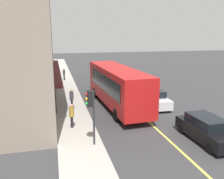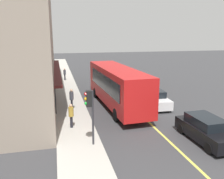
{
  "view_description": "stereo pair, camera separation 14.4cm",
  "coord_description": "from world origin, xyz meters",
  "px_view_note": "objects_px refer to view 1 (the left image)",
  "views": [
    {
      "loc": [
        -20.79,
        6.63,
        6.41
      ],
      "look_at": [
        -0.97,
        1.78,
        1.6
      ],
      "focal_mm": 38.31,
      "sensor_mm": 36.0,
      "label": 1
    },
    {
      "loc": [
        -20.82,
        6.49,
        6.41
      ],
      "look_at": [
        -0.97,
        1.78,
        1.6
      ],
      "focal_mm": 38.31,
      "sensor_mm": 36.0,
      "label": 2
    }
  ],
  "objects_px": {
    "pedestrian_by_curb": "(72,114)",
    "pedestrian_waiting": "(72,97)",
    "bus": "(117,85)",
    "traffic_light": "(91,105)",
    "car_yellow": "(120,75)",
    "car_black": "(207,129)",
    "pedestrian_mid_block": "(64,73)",
    "car_white": "(154,98)"
  },
  "relations": [
    {
      "from": "car_yellow",
      "to": "pedestrian_mid_block",
      "type": "bearing_deg",
      "value": 83.22
    },
    {
      "from": "car_white",
      "to": "pedestrian_by_curb",
      "type": "height_order",
      "value": "pedestrian_by_curb"
    },
    {
      "from": "car_white",
      "to": "car_yellow",
      "type": "height_order",
      "value": "same"
    },
    {
      "from": "car_white",
      "to": "pedestrian_by_curb",
      "type": "xyz_separation_m",
      "value": [
        -3.69,
        7.54,
        0.41
      ]
    },
    {
      "from": "car_yellow",
      "to": "car_black",
      "type": "bearing_deg",
      "value": 179.7
    },
    {
      "from": "bus",
      "to": "car_black",
      "type": "distance_m",
      "value": 8.9
    },
    {
      "from": "traffic_light",
      "to": "pedestrian_waiting",
      "type": "height_order",
      "value": "traffic_light"
    },
    {
      "from": "traffic_light",
      "to": "car_black",
      "type": "height_order",
      "value": "traffic_light"
    },
    {
      "from": "car_white",
      "to": "car_black",
      "type": "bearing_deg",
      "value": -177.9
    },
    {
      "from": "pedestrian_waiting",
      "to": "pedestrian_mid_block",
      "type": "relative_size",
      "value": 1.09
    },
    {
      "from": "traffic_light",
      "to": "pedestrian_by_curb",
      "type": "xyz_separation_m",
      "value": [
        2.85,
        0.89,
        -1.39
      ]
    },
    {
      "from": "bus",
      "to": "pedestrian_waiting",
      "type": "xyz_separation_m",
      "value": [
        -0.35,
        3.98,
        -0.78
      ]
    },
    {
      "from": "traffic_light",
      "to": "car_yellow",
      "type": "relative_size",
      "value": 0.73
    },
    {
      "from": "car_yellow",
      "to": "pedestrian_waiting",
      "type": "xyz_separation_m",
      "value": [
        -12.37,
        7.6,
        0.46
      ]
    },
    {
      "from": "traffic_light",
      "to": "pedestrian_by_curb",
      "type": "height_order",
      "value": "traffic_light"
    },
    {
      "from": "pedestrian_waiting",
      "to": "traffic_light",
      "type": "bearing_deg",
      "value": -175.21
    },
    {
      "from": "pedestrian_by_curb",
      "to": "pedestrian_waiting",
      "type": "height_order",
      "value": "pedestrian_waiting"
    },
    {
      "from": "pedestrian_mid_block",
      "to": "car_white",
      "type": "bearing_deg",
      "value": -152.03
    },
    {
      "from": "traffic_light",
      "to": "car_yellow",
      "type": "height_order",
      "value": "traffic_light"
    },
    {
      "from": "bus",
      "to": "pedestrian_by_curb",
      "type": "xyz_separation_m",
      "value": [
        -4.39,
        4.3,
        -0.84
      ]
    },
    {
      "from": "bus",
      "to": "pedestrian_mid_block",
      "type": "relative_size",
      "value": 6.98
    },
    {
      "from": "traffic_light",
      "to": "pedestrian_mid_block",
      "type": "height_order",
      "value": "traffic_light"
    },
    {
      "from": "pedestrian_by_curb",
      "to": "pedestrian_waiting",
      "type": "xyz_separation_m",
      "value": [
        4.05,
        -0.31,
        0.05
      ]
    },
    {
      "from": "pedestrian_mid_block",
      "to": "pedestrian_waiting",
      "type": "bearing_deg",
      "value": -179.95
    },
    {
      "from": "car_black",
      "to": "pedestrian_mid_block",
      "type": "xyz_separation_m",
      "value": [
        21.02,
        7.51,
        0.37
      ]
    },
    {
      "from": "bus",
      "to": "pedestrian_by_curb",
      "type": "height_order",
      "value": "bus"
    },
    {
      "from": "car_white",
      "to": "pedestrian_waiting",
      "type": "bearing_deg",
      "value": 87.19
    },
    {
      "from": "bus",
      "to": "pedestrian_mid_block",
      "type": "xyz_separation_m",
      "value": [
        12.93,
        4.0,
        -0.87
      ]
    },
    {
      "from": "car_white",
      "to": "pedestrian_mid_block",
      "type": "xyz_separation_m",
      "value": [
        13.63,
        7.24,
        0.37
      ]
    },
    {
      "from": "traffic_light",
      "to": "pedestrian_by_curb",
      "type": "bearing_deg",
      "value": 17.34
    },
    {
      "from": "bus",
      "to": "car_black",
      "type": "bearing_deg",
      "value": -156.51
    },
    {
      "from": "pedestrian_by_curb",
      "to": "pedestrian_mid_block",
      "type": "bearing_deg",
      "value": -0.99
    },
    {
      "from": "bus",
      "to": "pedestrian_mid_block",
      "type": "height_order",
      "value": "bus"
    },
    {
      "from": "car_white",
      "to": "car_black",
      "type": "xyz_separation_m",
      "value": [
        -7.38,
        -0.27,
        0.0
      ]
    },
    {
      "from": "pedestrian_mid_block",
      "to": "car_black",
      "type": "bearing_deg",
      "value": -160.34
    },
    {
      "from": "car_black",
      "to": "pedestrian_waiting",
      "type": "height_order",
      "value": "pedestrian_waiting"
    },
    {
      "from": "car_yellow",
      "to": "pedestrian_waiting",
      "type": "relative_size",
      "value": 2.51
    },
    {
      "from": "pedestrian_mid_block",
      "to": "pedestrian_by_curb",
      "type": "bearing_deg",
      "value": 179.01
    },
    {
      "from": "pedestrian_by_curb",
      "to": "pedestrian_waiting",
      "type": "relative_size",
      "value": 0.95
    },
    {
      "from": "bus",
      "to": "car_white",
      "type": "xyz_separation_m",
      "value": [
        -0.7,
        -3.24,
        -1.24
      ]
    },
    {
      "from": "pedestrian_by_curb",
      "to": "bus",
      "type": "bearing_deg",
      "value": -44.37
    },
    {
      "from": "bus",
      "to": "pedestrian_waiting",
      "type": "relative_size",
      "value": 6.43
    }
  ]
}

